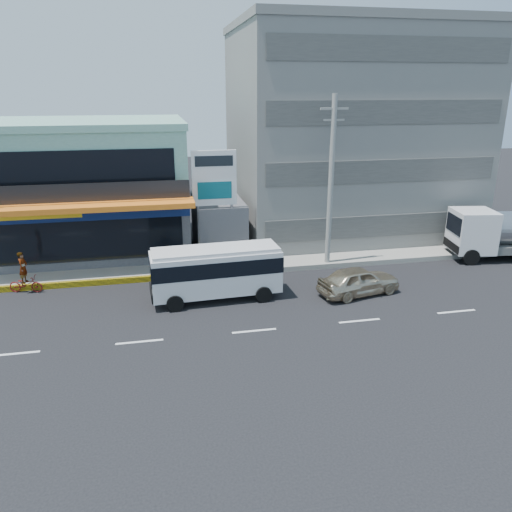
{
  "coord_description": "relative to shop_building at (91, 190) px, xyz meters",
  "views": [
    {
      "loc": [
        -3.96,
        -19.58,
        10.3
      ],
      "look_at": [
        0.88,
        3.84,
        2.2
      ],
      "focal_mm": 35.0,
      "sensor_mm": 36.0,
      "label": 1
    }
  ],
  "objects": [
    {
      "name": "shop_building",
      "position": [
        0.0,
        0.0,
        0.0
      ],
      "size": [
        12.4,
        11.7,
        8.0
      ],
      "color": "#414146",
      "rests_on": "ground"
    },
    {
      "name": "motorcycle_rider",
      "position": [
        -2.93,
        -7.15,
        -3.26
      ],
      "size": [
        1.83,
        0.98,
        2.23
      ],
      "color": "#610E0D",
      "rests_on": "ground"
    },
    {
      "name": "concrete_building",
      "position": [
        18.0,
        1.05,
        3.0
      ],
      "size": [
        16.0,
        12.0,
        14.0
      ],
      "primitive_type": "cube",
      "color": "slate",
      "rests_on": "ground"
    },
    {
      "name": "utility_pole_near",
      "position": [
        14.0,
        -6.55,
        1.15
      ],
      "size": [
        1.6,
        0.3,
        10.0
      ],
      "color": "#999993",
      "rests_on": "ground"
    },
    {
      "name": "gap_structure",
      "position": [
        8.0,
        -1.95,
        -2.25
      ],
      "size": [
        3.0,
        6.0,
        3.5
      ],
      "primitive_type": "cube",
      "color": "#414146",
      "rests_on": "ground"
    },
    {
      "name": "billboard",
      "position": [
        7.5,
        -4.75,
        0.93
      ],
      "size": [
        2.6,
        0.18,
        6.9
      ],
      "color": "gray",
      "rests_on": "ground"
    },
    {
      "name": "minibus",
      "position": [
        6.83,
        -10.02,
        -2.37
      ],
      "size": [
        6.61,
        2.56,
        2.72
      ],
      "color": "silver",
      "rests_on": "ground"
    },
    {
      "name": "sedan",
      "position": [
        14.18,
        -10.92,
        -3.25
      ],
      "size": [
        4.67,
        2.67,
        1.5
      ],
      "primitive_type": "imported",
      "rotation": [
        0.0,
        0.0,
        1.79
      ],
      "color": "beige",
      "rests_on": "ground"
    },
    {
      "name": "ground",
      "position": [
        8.0,
        -13.95,
        -4.0
      ],
      "size": [
        120.0,
        120.0,
        0.0
      ],
      "primitive_type": "plane",
      "color": "black",
      "rests_on": "ground"
    },
    {
      "name": "sidewalk",
      "position": [
        13.0,
        -4.45,
        -3.85
      ],
      "size": [
        70.0,
        5.0,
        0.3
      ],
      "primitive_type": "cube",
      "color": "gray",
      "rests_on": "ground"
    },
    {
      "name": "satellite_dish",
      "position": [
        8.0,
        -2.95,
        -0.42
      ],
      "size": [
        1.5,
        1.5,
        0.15
      ],
      "primitive_type": "cylinder",
      "color": "slate",
      "rests_on": "gap_structure"
    },
    {
      "name": "tanker_truck",
      "position": [
        25.69,
        -7.39,
        -2.32
      ],
      "size": [
        8.23,
        3.69,
        3.13
      ],
      "color": "silver",
      "rests_on": "ground"
    }
  ]
}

